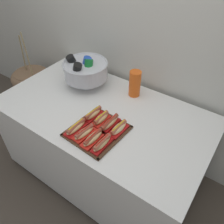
# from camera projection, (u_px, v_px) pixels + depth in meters

# --- Properties ---
(ground_plane) EXTENTS (10.00, 10.00, 0.00)m
(ground_plane) POSITION_uv_depth(u_px,v_px,m) (105.00, 170.00, 2.18)
(ground_plane) COLOR #4C4238
(back_wall) EXTENTS (6.00, 0.10, 2.60)m
(back_wall) POSITION_uv_depth(u_px,v_px,m) (144.00, 14.00, 1.65)
(back_wall) COLOR beige
(back_wall) RESTS_ON ground_plane
(buffet_table) EXTENTS (1.59, 0.89, 0.75)m
(buffet_table) POSITION_uv_depth(u_px,v_px,m) (104.00, 142.00, 1.92)
(buffet_table) COLOR white
(buffet_table) RESTS_ON ground_plane
(floor_vase) EXTENTS (0.49, 0.49, 1.02)m
(floor_vase) POSITION_uv_depth(u_px,v_px,m) (36.00, 95.00, 2.60)
(floor_vase) COLOR brown
(floor_vase) RESTS_ON ground_plane
(serving_tray) EXTENTS (0.35, 0.38, 0.01)m
(serving_tray) POSITION_uv_depth(u_px,v_px,m) (97.00, 131.00, 1.51)
(serving_tray) COLOR #472B19
(serving_tray) RESTS_ON buffet_table
(hot_dog_0) EXTENTS (0.07, 0.18, 0.06)m
(hot_dog_0) POSITION_uv_depth(u_px,v_px,m) (76.00, 127.00, 1.50)
(hot_dog_0) COLOR #B21414
(hot_dog_0) RESTS_ON serving_tray
(hot_dog_1) EXTENTS (0.09, 0.17, 0.06)m
(hot_dog_1) POSITION_uv_depth(u_px,v_px,m) (84.00, 133.00, 1.46)
(hot_dog_1) COLOR red
(hot_dog_1) RESTS_ON serving_tray
(hot_dog_2) EXTENTS (0.07, 0.18, 0.06)m
(hot_dog_2) POSITION_uv_depth(u_px,v_px,m) (93.00, 138.00, 1.43)
(hot_dog_2) COLOR red
(hot_dog_2) RESTS_ON serving_tray
(hot_dog_3) EXTENTS (0.06, 0.17, 0.06)m
(hot_dog_3) POSITION_uv_depth(u_px,v_px,m) (102.00, 144.00, 1.39)
(hot_dog_3) COLOR #B21414
(hot_dog_3) RESTS_ON serving_tray
(hot_dog_4) EXTENTS (0.07, 0.16, 0.06)m
(hot_dog_4) POSITION_uv_depth(u_px,v_px,m) (93.00, 114.00, 1.59)
(hot_dog_4) COLOR #B21414
(hot_dog_4) RESTS_ON serving_tray
(hot_dog_5) EXTENTS (0.07, 0.15, 0.06)m
(hot_dog_5) POSITION_uv_depth(u_px,v_px,m) (101.00, 119.00, 1.56)
(hot_dog_5) COLOR red
(hot_dog_5) RESTS_ON serving_tray
(hot_dog_6) EXTENTS (0.06, 0.18, 0.06)m
(hot_dog_6) POSITION_uv_depth(u_px,v_px,m) (110.00, 123.00, 1.52)
(hot_dog_6) COLOR #B21414
(hot_dog_6) RESTS_ON serving_tray
(hot_dog_7) EXTENTS (0.08, 0.16, 0.06)m
(hot_dog_7) POSITION_uv_depth(u_px,v_px,m) (118.00, 129.00, 1.49)
(hot_dog_7) COLOR red
(hot_dog_7) RESTS_ON serving_tray
(punch_bowl) EXTENTS (0.37, 0.37, 0.26)m
(punch_bowl) POSITION_uv_depth(u_px,v_px,m) (85.00, 70.00, 1.84)
(punch_bowl) COLOR silver
(punch_bowl) RESTS_ON buffet_table
(cup_stack) EXTENTS (0.09, 0.09, 0.21)m
(cup_stack) POSITION_uv_depth(u_px,v_px,m) (135.00, 84.00, 1.76)
(cup_stack) COLOR #EA5B19
(cup_stack) RESTS_ON buffet_table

